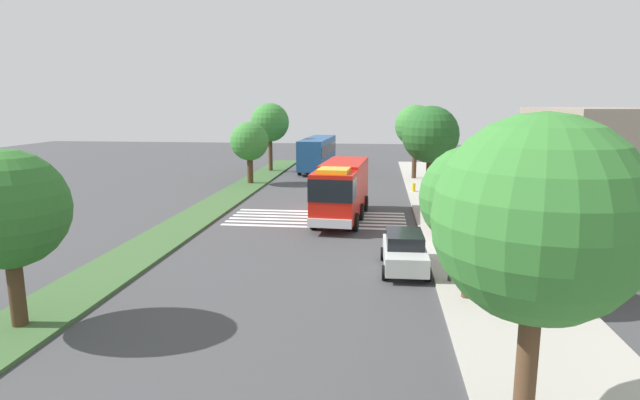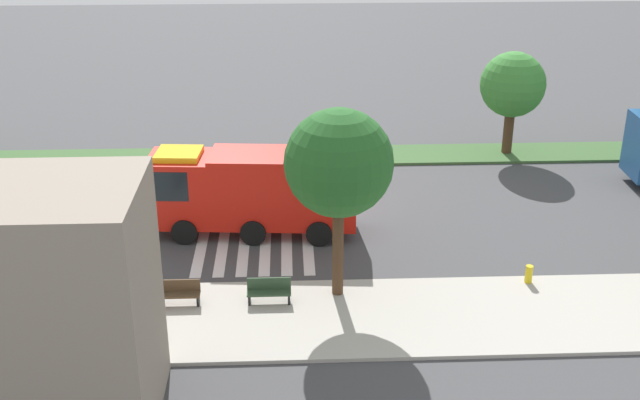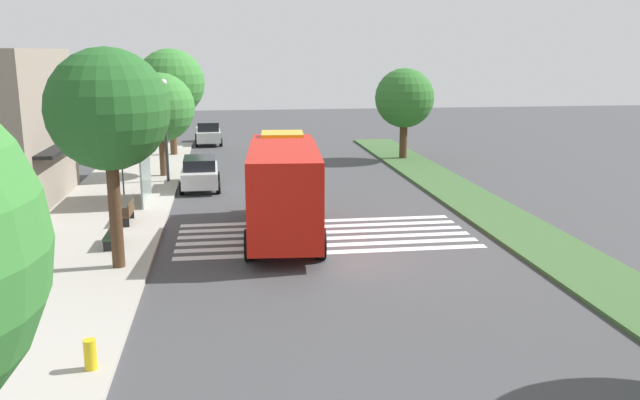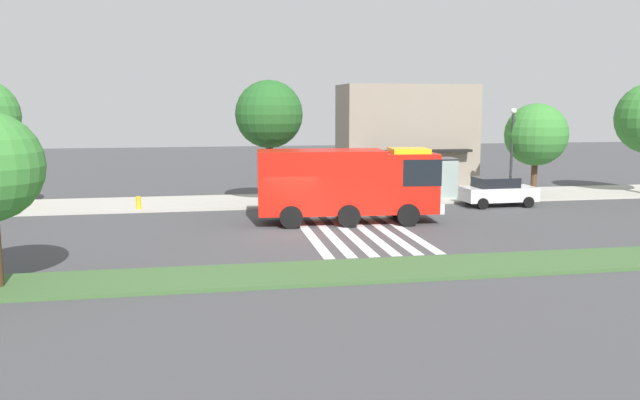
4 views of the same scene
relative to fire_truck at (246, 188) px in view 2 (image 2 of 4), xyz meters
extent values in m
plane|color=#424244|center=(-3.23, -1.58, -2.09)|extent=(120.00, 120.00, 0.00)
cube|color=#ADA89E|center=(-3.23, 7.43, -2.02)|extent=(60.00, 5.28, 0.14)
cube|color=#3D6033|center=(-3.23, -9.44, -2.02)|extent=(60.00, 3.00, 0.14)
cube|color=silver|center=(-2.59, -1.58, -2.08)|extent=(0.45, 11.46, 0.01)
cube|color=silver|center=(-1.69, -1.58, -2.08)|extent=(0.45, 11.46, 0.01)
cube|color=silver|center=(-0.79, -1.58, -2.08)|extent=(0.45, 11.46, 0.01)
cube|color=silver|center=(0.11, -1.58, -2.08)|extent=(0.45, 11.46, 0.01)
cube|color=silver|center=(1.01, -1.58, -2.08)|extent=(0.45, 11.46, 0.01)
cube|color=silver|center=(1.91, -1.58, -2.08)|extent=(0.45, 11.46, 0.01)
cube|color=red|center=(2.81, -0.21, -0.07)|extent=(2.83, 2.70, 2.94)
cube|color=red|center=(-1.61, 0.12, 0.01)|extent=(6.37, 2.96, 3.10)
cube|color=black|center=(3.20, -0.24, 0.52)|extent=(2.09, 2.67, 1.29)
cube|color=silver|center=(4.23, -0.31, -1.29)|extent=(0.42, 2.53, 0.50)
cube|color=yellow|center=(2.81, -0.21, 1.52)|extent=(1.98, 1.89, 0.24)
cylinder|color=black|center=(2.63, 1.07, -1.54)|extent=(1.12, 0.38, 1.10)
cylinder|color=black|center=(2.45, -1.44, -1.54)|extent=(1.12, 0.38, 1.10)
cylinder|color=black|center=(-3.06, 1.49, -1.54)|extent=(1.12, 0.38, 1.10)
cylinder|color=black|center=(-3.25, -1.02, -1.54)|extent=(1.12, 0.38, 1.10)
cylinder|color=black|center=(-0.28, 1.28, -1.54)|extent=(1.12, 0.38, 1.10)
cylinder|color=black|center=(-0.47, -1.23, -1.54)|extent=(1.12, 0.38, 1.10)
cube|color=black|center=(9.34, 3.59, -0.68)|extent=(2.41, 1.65, 0.58)
cylinder|color=black|center=(8.13, 4.48, -1.77)|extent=(0.64, 0.23, 0.64)
cylinder|color=black|center=(8.17, 2.65, -1.77)|extent=(0.64, 0.23, 0.64)
cube|color=#4C4C51|center=(6.26, 6.64, 0.45)|extent=(3.50, 1.40, 0.12)
cube|color=#8C9E99|center=(6.26, 5.98, -0.75)|extent=(3.50, 0.08, 2.40)
cylinder|color=#333338|center=(4.56, 7.29, -0.75)|extent=(0.08, 0.08, 2.40)
cylinder|color=#333338|center=(7.96, 7.29, -0.75)|extent=(0.08, 0.08, 2.40)
cube|color=#4C3823|center=(2.26, 6.37, -1.54)|extent=(1.60, 0.50, 0.08)
cube|color=#4C3823|center=(2.26, 6.15, -1.27)|extent=(1.60, 0.06, 0.45)
cube|color=black|center=(1.54, 6.37, -1.76)|extent=(0.08, 0.45, 0.37)
cube|color=black|center=(2.98, 6.37, -1.76)|extent=(0.08, 0.45, 0.37)
cube|color=#2D472D|center=(-1.03, 6.37, -1.54)|extent=(1.60, 0.50, 0.08)
cube|color=#2D472D|center=(-1.03, 6.15, -1.27)|extent=(1.60, 0.06, 0.45)
cube|color=black|center=(-1.75, 6.37, -1.76)|extent=(0.08, 0.45, 0.37)
cube|color=black|center=(-0.31, 6.37, -1.76)|extent=(0.08, 0.45, 0.37)
cube|color=black|center=(6.67, 9.67, 0.71)|extent=(7.34, 0.80, 0.16)
cylinder|color=#47301E|center=(-3.57, 5.79, -0.03)|extent=(0.41, 0.41, 3.83)
sphere|color=#235B23|center=(-3.57, 5.79, 3.24)|extent=(3.87, 3.87, 3.87)
cylinder|color=#47301E|center=(-13.95, -9.44, -0.64)|extent=(0.55, 0.55, 2.62)
sphere|color=#387F33|center=(-13.95, -9.44, 1.90)|extent=(3.52, 3.52, 3.52)
cylinder|color=gold|center=(-10.92, 5.29, -1.60)|extent=(0.28, 0.28, 0.70)
camera|label=1|loc=(32.09, 2.38, 5.35)|focal=28.88mm
camera|label=2|loc=(-1.79, 31.54, 12.82)|focal=44.42mm
camera|label=3|loc=(-25.11, 2.10, 5.03)|focal=37.06mm
camera|label=4|loc=(-7.18, -30.81, 3.87)|focal=35.87mm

